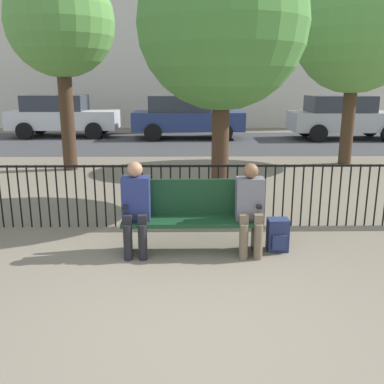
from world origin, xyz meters
TOP-DOWN VIEW (x-y plane):
  - ground_plane at (0.00, 0.00)m, footprint 80.00×80.00m
  - park_bench at (0.00, 1.82)m, footprint 1.75×0.45m
  - seated_person_0 at (-0.69, 1.69)m, footprint 0.34×0.39m
  - seated_person_1 at (0.72, 1.69)m, footprint 0.34×0.39m
  - backpack at (1.11, 1.80)m, footprint 0.26×0.25m
  - fence_railing at (-0.02, 2.76)m, footprint 9.01×0.03m
  - tree_0 at (-2.96, 7.15)m, footprint 2.51×2.51m
  - tree_1 at (0.51, 3.84)m, footprint 2.74×2.74m
  - tree_2 at (4.15, 7.79)m, footprint 3.03×3.03m
  - street_surface at (0.00, 12.00)m, footprint 24.00×6.00m
  - parked_car_0 at (-0.07, 13.17)m, footprint 4.20×1.94m
  - parked_car_1 at (5.92, 12.85)m, footprint 4.20×1.94m
  - parked_car_2 at (-4.96, 13.77)m, footprint 4.20×1.94m

SIDE VIEW (x-z plane):
  - ground_plane at x=0.00m, z-range 0.00..0.00m
  - street_surface at x=0.00m, z-range 0.00..0.01m
  - backpack at x=1.11m, z-range 0.00..0.42m
  - park_bench at x=0.00m, z-range 0.03..0.95m
  - fence_railing at x=-0.02m, z-range 0.08..1.03m
  - seated_person_1 at x=0.72m, z-range 0.06..1.23m
  - seated_person_0 at x=-0.69m, z-range 0.07..1.25m
  - parked_car_0 at x=-0.07m, z-range 0.03..1.65m
  - parked_car_1 at x=5.92m, z-range 0.03..1.65m
  - parked_car_2 at x=-4.96m, z-range 0.03..1.65m
  - tree_1 at x=0.51m, z-range 0.81..5.20m
  - tree_2 at x=4.15m, z-range 0.89..5.74m
  - tree_0 at x=-2.96m, z-range 1.06..5.78m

